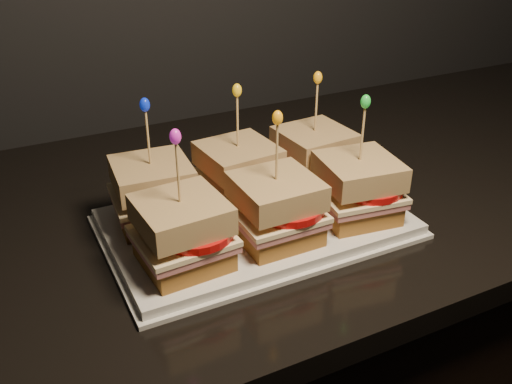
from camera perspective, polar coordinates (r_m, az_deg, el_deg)
name	(u,v)px	position (r m, az deg, el deg)	size (l,w,h in m)	color
granite_slab	(180,217)	(0.81, -7.64, -2.54)	(2.58, 0.65, 0.03)	black
platter	(256,223)	(0.74, 0.00, -3.14)	(0.37, 0.23, 0.02)	silver
platter_rim	(256,227)	(0.74, 0.00, -3.54)	(0.38, 0.24, 0.01)	silver
sandwich_0_bread_bot	(155,211)	(0.73, -10.05, -1.89)	(0.09, 0.09, 0.02)	brown
sandwich_0_ham	(154,200)	(0.72, -10.16, -0.77)	(0.10, 0.09, 0.01)	#B45859
sandwich_0_cheese	(154,195)	(0.72, -10.21, -0.28)	(0.10, 0.10, 0.01)	#FFE5A7
sandwich_0_tomato	(164,190)	(0.72, -9.20, 0.24)	(0.09, 0.09, 0.01)	#B70D0C
sandwich_0_bread_top	(152,175)	(0.71, -10.39, 1.67)	(0.09, 0.09, 0.03)	brown
sandwich_0_pick	(148,141)	(0.69, -10.72, 5.05)	(0.00, 0.00, 0.09)	tan
sandwich_0_frill	(145,105)	(0.67, -11.06, 8.56)	(0.01, 0.01, 0.02)	#0C27DF
sandwich_1_bread_bot	(239,191)	(0.77, -1.75, 0.05)	(0.09, 0.09, 0.02)	brown
sandwich_1_ham	(238,181)	(0.76, -1.76, 1.14)	(0.10, 0.09, 0.01)	#B45859
sandwich_1_cheese	(238,176)	(0.76, -1.77, 1.61)	(0.10, 0.10, 0.01)	#FFE5A7
sandwich_1_tomato	(248,171)	(0.75, -0.76, 2.12)	(0.09, 0.09, 0.01)	#B70D0C
sandwich_1_bread_top	(238,157)	(0.74, -1.80, 3.51)	(0.09, 0.09, 0.03)	brown
sandwich_1_pick	(238,124)	(0.73, -1.86, 6.77)	(0.00, 0.00, 0.09)	tan
sandwich_1_frill	(237,90)	(0.71, -1.91, 10.14)	(0.01, 0.01, 0.02)	yellow
sandwich_2_bread_bot	(313,174)	(0.82, 5.69, 1.79)	(0.09, 0.09, 0.02)	brown
sandwich_2_ham	(313,164)	(0.81, 5.75, 2.83)	(0.10, 0.09, 0.01)	#B45859
sandwich_2_cheese	(314,159)	(0.81, 5.77, 3.28)	(0.10, 0.10, 0.01)	#FFE5A7
sandwich_2_tomato	(323,154)	(0.81, 6.75, 3.76)	(0.09, 0.09, 0.01)	#B70D0C
sandwich_2_bread_top	(314,141)	(0.80, 5.87, 5.08)	(0.09, 0.09, 0.03)	brown
sandwich_2_pick	(316,110)	(0.78, 6.03, 8.15)	(0.00, 0.00, 0.09)	tan
sandwich_2_frill	(318,78)	(0.76, 6.21, 11.31)	(0.01, 0.01, 0.02)	orange
sandwich_3_bread_bot	(184,253)	(0.65, -7.23, -6.09)	(0.09, 0.09, 0.02)	brown
sandwich_3_ham	(183,241)	(0.64, -7.32, -4.88)	(0.10, 0.09, 0.01)	#B45859
sandwich_3_cheese	(183,236)	(0.63, -7.36, -4.35)	(0.10, 0.10, 0.01)	#FFE5A7
sandwich_3_tomato	(194,230)	(0.63, -6.18, -3.79)	(0.09, 0.09, 0.01)	#B70D0C
sandwich_3_bread_top	(181,214)	(0.62, -7.51, -2.21)	(0.09, 0.09, 0.03)	brown
sandwich_3_pick	(178,177)	(0.60, -7.78, 1.54)	(0.00, 0.00, 0.09)	tan
sandwich_3_frill	(175,137)	(0.58, -8.07, 5.51)	(0.01, 0.01, 0.02)	#D423BD
sandwich_4_bread_bot	(275,228)	(0.69, 1.96, -3.66)	(0.09, 0.09, 0.02)	brown
sandwich_4_ham	(276,217)	(0.68, 1.98, -2.49)	(0.10, 0.09, 0.01)	#B45859
sandwich_4_cheese	(276,212)	(0.67, 1.99, -1.98)	(0.10, 0.10, 0.01)	#FFE5A7
sandwich_4_tomato	(287,206)	(0.67, 3.14, -1.42)	(0.09, 0.09, 0.01)	#B70D0C
sandwich_4_bread_top	(276,191)	(0.66, 2.03, 0.08)	(0.09, 0.09, 0.03)	brown
sandwich_4_pick	(277,155)	(0.64, 2.10, 3.67)	(0.00, 0.00, 0.09)	tan
sandwich_4_frill	(278,118)	(0.62, 2.17, 7.43)	(0.01, 0.01, 0.02)	orange
sandwich_5_bread_bot	(356,207)	(0.74, 9.92, -1.47)	(0.09, 0.09, 0.02)	brown
sandwich_5_ham	(357,196)	(0.73, 10.03, -0.36)	(0.10, 0.09, 0.01)	#B45859
sandwich_5_cheese	(357,191)	(0.73, 10.07, 0.13)	(0.10, 0.10, 0.01)	#FFE5A7
sandwich_5_tomato	(368,185)	(0.73, 11.16, 0.64)	(0.09, 0.09, 0.01)	#B70D0C
sandwich_5_bread_top	(359,171)	(0.72, 10.26, 2.06)	(0.09, 0.09, 0.03)	brown
sandwich_5_pick	(362,137)	(0.70, 10.57, 5.40)	(0.00, 0.00, 0.09)	tan
sandwich_5_frill	(366,102)	(0.68, 10.91, 8.87)	(0.01, 0.01, 0.02)	green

